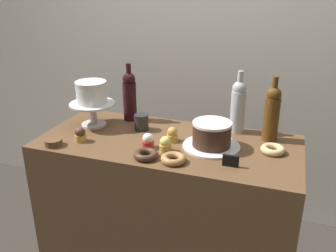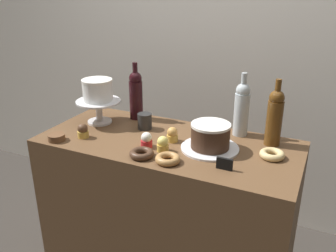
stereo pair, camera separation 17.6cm
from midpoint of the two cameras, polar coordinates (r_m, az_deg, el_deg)
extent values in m
cube|color=silver|center=(2.48, 10.91, 14.00)|extent=(6.00, 0.05, 2.60)
cube|color=brown|center=(2.02, 2.58, -13.98)|extent=(1.29, 0.58, 0.89)
cylinder|color=silver|center=(2.04, -8.31, 0.66)|extent=(0.13, 0.13, 0.01)
cylinder|color=silver|center=(2.02, -8.40, 2.24)|extent=(0.04, 0.04, 0.11)
cylinder|color=silver|center=(2.00, -8.50, 3.83)|extent=(0.25, 0.25, 0.01)
cylinder|color=white|center=(1.99, -8.59, 5.43)|extent=(0.16, 0.16, 0.11)
cylinder|color=white|center=(1.97, -8.69, 7.09)|extent=(0.17, 0.17, 0.01)
cylinder|color=white|center=(1.73, 9.58, -3.46)|extent=(0.28, 0.28, 0.01)
cylinder|color=#3D2619|center=(1.71, 9.71, -1.71)|extent=(0.18, 0.18, 0.11)
cylinder|color=white|center=(1.69, 9.83, 0.13)|extent=(0.19, 0.19, 0.01)
cylinder|color=#5B3814|center=(1.81, 19.09, 0.37)|extent=(0.08, 0.08, 0.22)
sphere|color=#5B3814|center=(1.77, 19.60, 4.19)|extent=(0.07, 0.07, 0.07)
cylinder|color=#5B3814|center=(1.76, 19.80, 5.76)|extent=(0.03, 0.03, 0.08)
cylinder|color=black|center=(2.06, -2.63, 4.09)|extent=(0.08, 0.08, 0.22)
sphere|color=black|center=(2.02, -2.69, 7.52)|extent=(0.07, 0.07, 0.07)
cylinder|color=black|center=(2.01, -2.71, 8.93)|extent=(0.03, 0.03, 0.08)
cylinder|color=#B2BCC1|center=(1.88, 14.15, 1.72)|extent=(0.08, 0.08, 0.22)
sphere|color=#B2BCC1|center=(1.84, 14.51, 5.43)|extent=(0.07, 0.07, 0.07)
cylinder|color=#B2BCC1|center=(1.83, 14.66, 6.95)|extent=(0.03, 0.03, 0.08)
cylinder|color=red|center=(1.72, -0.49, -2.84)|extent=(0.06, 0.06, 0.03)
sphere|color=white|center=(1.71, -0.49, -1.89)|extent=(0.05, 0.05, 0.05)
cylinder|color=gold|center=(1.78, 3.51, -1.98)|extent=(0.06, 0.06, 0.03)
sphere|color=#CC9347|center=(1.77, 3.54, -1.06)|extent=(0.05, 0.05, 0.05)
cylinder|color=gold|center=(1.68, 2.17, -3.50)|extent=(0.06, 0.06, 0.03)
sphere|color=#EFDB6B|center=(1.67, 2.18, -2.53)|extent=(0.05, 0.05, 0.05)
cylinder|color=gold|center=(1.86, -10.65, -1.35)|extent=(0.06, 0.06, 0.03)
sphere|color=brown|center=(1.85, -10.72, -0.46)|extent=(0.05, 0.05, 0.05)
torus|color=#E0C17F|center=(1.71, 19.00, -4.34)|extent=(0.11, 0.11, 0.03)
torus|color=#472D1E|center=(1.63, -1.10, -4.45)|extent=(0.11, 0.11, 0.03)
torus|color=#B27F47|center=(1.58, 3.15, -5.30)|extent=(0.11, 0.11, 0.03)
cylinder|color=brown|center=(1.86, -14.61, -2.12)|extent=(0.08, 0.08, 0.01)
cylinder|color=brown|center=(1.85, -14.64, -1.81)|extent=(0.08, 0.08, 0.01)
cylinder|color=brown|center=(1.85, -14.67, -1.49)|extent=(0.08, 0.08, 0.01)
cube|color=black|center=(1.55, 12.17, -5.96)|extent=(0.07, 0.01, 0.05)
cylinder|color=#282828|center=(1.93, -1.09, 0.72)|extent=(0.08, 0.08, 0.08)
camera|label=1|loc=(0.09, -87.14, 1.15)|focal=38.57mm
camera|label=2|loc=(0.09, 92.86, -1.15)|focal=38.57mm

